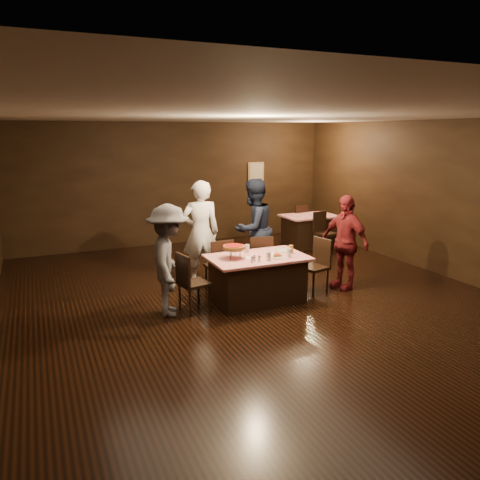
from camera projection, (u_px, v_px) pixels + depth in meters
name	position (u px, v px, depth m)	size (l,w,h in m)	color
room	(268.00, 175.00, 7.01)	(10.00, 10.04, 3.02)	black
main_table	(257.00, 279.00, 7.75)	(1.60, 1.00, 0.77)	red
back_table	(309.00, 231.00, 11.51)	(1.30, 0.90, 0.77)	#B70C1C
chair_far_left	(218.00, 265.00, 8.24)	(0.42, 0.42, 0.95)	black
chair_far_right	(259.00, 260.00, 8.55)	(0.42, 0.42, 0.95)	black
chair_end_left	(194.00, 282.00, 7.29)	(0.42, 0.42, 0.95)	black
chair_end_right	(314.00, 266.00, 8.16)	(0.42, 0.42, 0.95)	black
chair_back_near	(325.00, 233.00, 10.87)	(0.42, 0.42, 0.95)	black
chair_back_far	(297.00, 223.00, 12.03)	(0.42, 0.42, 0.95)	black
diner_white_jacket	(201.00, 233.00, 8.55)	(0.70, 0.46, 1.92)	white
diner_navy_hoodie	(253.00, 229.00, 8.92)	(0.93, 0.72, 1.91)	black
diner_grey_knit	(169.00, 260.00, 7.09)	(1.11, 0.64, 1.72)	slate
diner_red_shirt	(345.00, 242.00, 8.32)	(0.99, 0.41, 1.69)	maroon
pizza_stand	(234.00, 247.00, 7.51)	(0.38, 0.38, 0.22)	black
plate_with_slice	(276.00, 256.00, 7.59)	(0.25, 0.25, 0.06)	white
plate_empty	(283.00, 251.00, 8.01)	(0.25, 0.25, 0.01)	white
glass_front_left	(269.00, 256.00, 7.40)	(0.08, 0.08, 0.14)	silver
glass_front_right	(289.00, 253.00, 7.60)	(0.08, 0.08, 0.14)	silver
glass_amber	(291.00, 249.00, 7.84)	(0.08, 0.08, 0.14)	#BF7F26
glass_back	(247.00, 249.00, 7.89)	(0.08, 0.08, 0.14)	silver
condiments	(255.00, 259.00, 7.33)	(0.17, 0.10, 0.09)	silver
napkin_center	(274.00, 254.00, 7.78)	(0.16, 0.16, 0.01)	white
napkin_left	(251.00, 258.00, 7.56)	(0.16, 0.16, 0.01)	white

